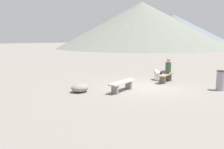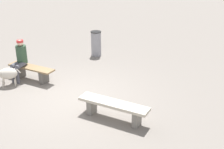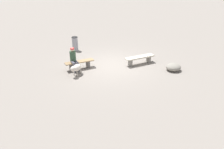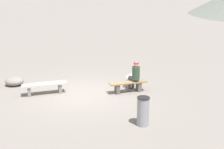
% 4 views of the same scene
% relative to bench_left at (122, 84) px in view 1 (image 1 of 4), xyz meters
% --- Properties ---
extents(ground, '(210.00, 210.00, 0.06)m').
position_rel_bench_left_xyz_m(ground, '(1.69, -0.07, -0.38)').
color(ground, gray).
extents(bench_left, '(1.88, 0.83, 0.48)m').
position_rel_bench_left_xyz_m(bench_left, '(0.00, 0.00, 0.00)').
color(bench_left, gray).
rests_on(bench_left, ground).
extents(bench_right, '(1.69, 0.77, 0.47)m').
position_rel_bench_left_xyz_m(bench_right, '(3.55, 0.01, -0.04)').
color(bench_right, '#605B56').
rests_on(bench_right, ground).
extents(seated_person, '(0.46, 0.64, 1.31)m').
position_rel_bench_left_xyz_m(seated_person, '(3.86, 0.18, 0.41)').
color(seated_person, '#2D4733').
rests_on(seated_person, ground).
extents(dog, '(0.66, 0.76, 0.62)m').
position_rel_bench_left_xyz_m(dog, '(3.77, 0.80, 0.07)').
color(dog, beige).
rests_on(dog, ground).
extents(trash_bin, '(0.41, 0.41, 0.98)m').
position_rel_bench_left_xyz_m(trash_bin, '(3.67, -3.07, 0.14)').
color(trash_bin, gray).
rests_on(trash_bin, ground).
extents(boulder, '(0.85, 0.76, 0.40)m').
position_rel_bench_left_xyz_m(boulder, '(-1.58, 1.23, -0.15)').
color(boulder, gray).
rests_on(boulder, ground).
extents(distant_peak_0, '(42.00, 42.00, 11.29)m').
position_rel_bench_left_xyz_m(distant_peak_0, '(38.49, 31.99, 5.30)').
color(distant_peak_0, slate).
rests_on(distant_peak_0, ground).
extents(distant_peak_1, '(32.74, 32.74, 8.53)m').
position_rel_bench_left_xyz_m(distant_peak_1, '(47.61, 28.86, 3.92)').
color(distant_peak_1, slate).
rests_on(distant_peak_1, ground).
extents(distant_peak_2, '(26.45, 26.45, 8.09)m').
position_rel_bench_left_xyz_m(distant_peak_2, '(59.54, 49.24, 3.70)').
color(distant_peak_2, '#566656').
rests_on(distant_peak_2, ground).
extents(distant_peak_3, '(40.48, 40.48, 6.10)m').
position_rel_bench_left_xyz_m(distant_peak_3, '(46.03, 30.70, 2.70)').
color(distant_peak_3, gray).
rests_on(distant_peak_3, ground).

